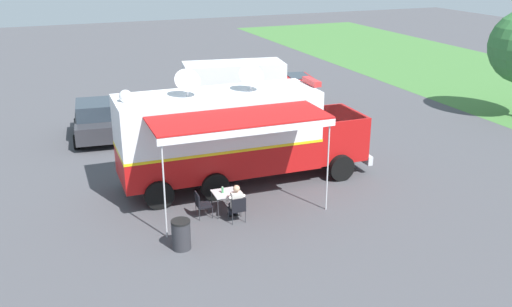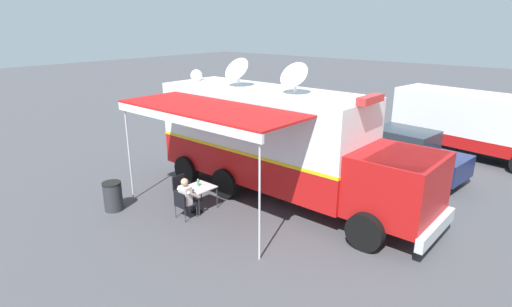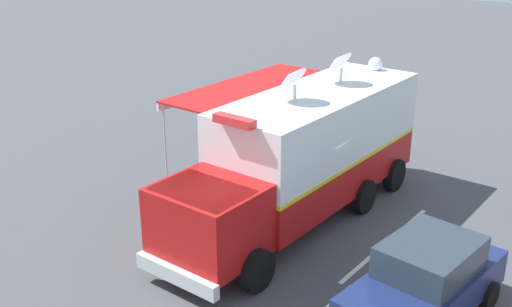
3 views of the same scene
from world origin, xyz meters
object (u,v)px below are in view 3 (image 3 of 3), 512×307
at_px(folding_chair_at_table, 240,162).
at_px(seated_responder, 244,160).
at_px(folding_table, 262,162).
at_px(folding_chair_beside_table, 277,158).
at_px(command_truck, 303,152).
at_px(trash_bin, 255,140).
at_px(water_bottle, 265,156).
at_px(car_far_corner, 425,281).

bearing_deg(folding_chair_at_table, seated_responder, 178.74).
xyz_separation_m(folding_table, folding_chair_beside_table, (0.02, -0.85, -0.16)).
distance_m(command_truck, folding_table, 2.96).
distance_m(folding_chair_at_table, folding_chair_beside_table, 1.26).
bearing_deg(seated_responder, trash_bin, -61.31).
relative_size(water_bottle, folding_chair_at_table, 0.26).
bearing_deg(trash_bin, water_bottle, 133.39).
bearing_deg(car_far_corner, command_truck, -28.13).
height_order(folding_chair_at_table, car_far_corner, car_far_corner).
bearing_deg(command_truck, trash_bin, -38.99).
bearing_deg(water_bottle, folding_table, 75.19).
bearing_deg(folding_chair_at_table, car_far_corner, 154.71).
bearing_deg(folding_chair_beside_table, folding_table, 91.57).
height_order(water_bottle, seated_responder, seated_responder).
height_order(water_bottle, folding_chair_beside_table, water_bottle).
xyz_separation_m(command_truck, trash_bin, (4.09, -3.31, -1.49)).
height_order(command_truck, water_bottle, command_truck).
distance_m(seated_responder, car_far_corner, 8.40).
bearing_deg(trash_bin, folding_chair_at_table, 114.69).
relative_size(folding_table, water_bottle, 3.65).
xyz_separation_m(trash_bin, car_far_corner, (-8.72, 5.79, 0.42)).
bearing_deg(car_far_corner, folding_table, -28.70).
relative_size(command_truck, water_bottle, 42.60).
height_order(command_truck, trash_bin, command_truck).
relative_size(trash_bin, car_far_corner, 0.21).
bearing_deg(car_far_corner, folding_chair_at_table, -25.29).
bearing_deg(folding_chair_at_table, water_bottle, -164.65).
relative_size(folding_table, folding_chair_beside_table, 0.94).
bearing_deg(trash_bin, folding_chair_beside_table, 147.06).
bearing_deg(command_truck, water_bottle, -31.56).
height_order(command_truck, folding_table, command_truck).
bearing_deg(trash_bin, command_truck, 141.01).
relative_size(command_truck, folding_table, 11.67).
height_order(folding_table, water_bottle, water_bottle).
xyz_separation_m(command_truck, folding_table, (2.31, -1.33, -1.27)).
relative_size(water_bottle, trash_bin, 0.25).
distance_m(water_bottle, folding_chair_at_table, 0.91).
bearing_deg(seated_responder, folding_table, -166.41).
height_order(command_truck, folding_chair_at_table, command_truck).
height_order(folding_chair_at_table, seated_responder, seated_responder).
distance_m(command_truck, seated_responder, 3.41).
distance_m(folding_table, trash_bin, 2.68).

